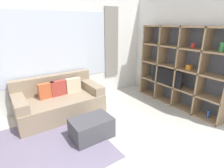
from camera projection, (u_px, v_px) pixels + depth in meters
name	position (u px, v px, depth m)	size (l,w,h in m)	color
wall_back	(54.00, 51.00, 4.11)	(6.42, 0.11, 2.70)	white
wall_right	(184.00, 51.00, 4.24)	(0.07, 4.47, 2.70)	white
area_rug	(37.00, 150.00, 2.89)	(2.23, 1.91, 0.01)	slate
shelving_unit	(181.00, 68.00, 4.20)	(0.37, 2.26, 1.93)	#515660
couch_main	(59.00, 101.00, 3.96)	(1.83, 0.99, 0.84)	gray
ottoman	(92.00, 128.00, 3.17)	(0.73, 0.49, 0.38)	#47474C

